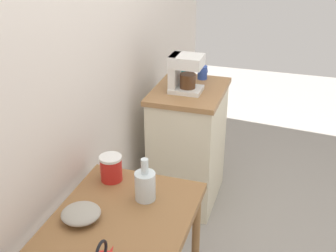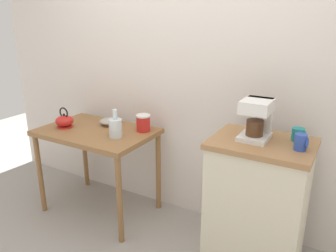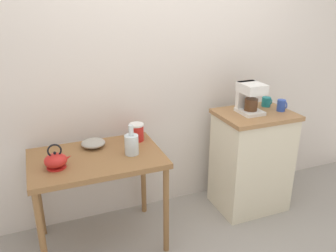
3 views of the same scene
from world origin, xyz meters
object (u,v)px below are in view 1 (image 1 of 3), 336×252
object	(u,v)px
canister_enamel	(111,168)
mug_blue	(203,72)
glass_carafe_vase	(145,185)
mug_dark_teal	(181,73)
coffee_maker	(183,72)
bowl_stoneware	(81,214)

from	to	relation	value
canister_enamel	mug_blue	size ratio (longest dim) A/B	1.41
glass_carafe_vase	mug_blue	size ratio (longest dim) A/B	2.27
canister_enamel	mug_dark_teal	size ratio (longest dim) A/B	1.64
glass_carafe_vase	coffee_maker	xyz separation A→B (m)	(1.07, 0.11, 0.22)
bowl_stoneware	coffee_maker	xyz separation A→B (m)	(1.31, -0.12, 0.26)
mug_blue	glass_carafe_vase	bearing A→B (deg)	-178.36
glass_carafe_vase	canister_enamel	bearing A→B (deg)	65.10
coffee_maker	bowl_stoneware	bearing A→B (deg)	174.87
canister_enamel	coffee_maker	world-z (taller)	coffee_maker
coffee_maker	mug_blue	bearing A→B (deg)	-13.56
canister_enamel	glass_carafe_vase	bearing A→B (deg)	-114.90
coffee_maker	mug_blue	distance (m)	0.31
bowl_stoneware	canister_enamel	distance (m)	0.35
mug_blue	bowl_stoneware	bearing A→B (deg)	173.32
glass_carafe_vase	canister_enamel	world-z (taller)	glass_carafe_vase
coffee_maker	mug_blue	xyz separation A→B (m)	(0.29, -0.07, -0.09)
bowl_stoneware	mug_dark_teal	size ratio (longest dim) A/B	2.14
canister_enamel	mug_dark_teal	world-z (taller)	mug_dark_teal
bowl_stoneware	mug_dark_teal	xyz separation A→B (m)	(1.56, -0.03, 0.16)
bowl_stoneware	coffee_maker	bearing A→B (deg)	-5.13
glass_carafe_vase	mug_blue	bearing A→B (deg)	1.64
glass_carafe_vase	canister_enamel	distance (m)	0.25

